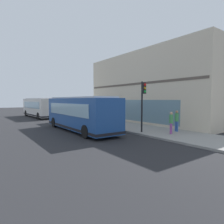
{
  "coord_description": "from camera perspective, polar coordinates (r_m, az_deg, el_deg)",
  "views": [
    {
      "loc": [
        -7.92,
        -16.58,
        2.83
      ],
      "look_at": [
        3.45,
        -0.84,
        1.57
      ],
      "focal_mm": 30.58,
      "sensor_mm": 36.0,
      "label": 1
    }
  ],
  "objects": [
    {
      "name": "traffic_light_near_corner",
      "position": [
        15.81,
        9.26,
        4.45
      ],
      "size": [
        0.32,
        0.49,
        4.16
      ],
      "color": "black",
      "rests_on": "sidewalk_curb"
    },
    {
      "name": "fire_hydrant",
      "position": [
        20.44,
        1.15,
        -2.8
      ],
      "size": [
        0.35,
        0.35,
        0.74
      ],
      "color": "gold",
      "rests_on": "sidewalk_curb"
    },
    {
      "name": "sidewalk_curb",
      "position": [
        21.1,
        1.72,
        -3.79
      ],
      "size": [
        4.48,
        40.0,
        0.15
      ],
      "primitive_type": "cube",
      "color": "gray",
      "rests_on": "ground"
    },
    {
      "name": "ground",
      "position": [
        18.59,
        -10.23,
        -5.1
      ],
      "size": [
        120.0,
        120.0,
        0.0
      ],
      "primitive_type": "plane",
      "color": "#262628"
    },
    {
      "name": "pedestrian_near_building_entrance",
      "position": [
        15.62,
        17.25,
        -2.63
      ],
      "size": [
        0.32,
        0.32,
        1.73
      ],
      "color": "#8C3F8C",
      "rests_on": "sidewalk_curb"
    },
    {
      "name": "building_corner",
      "position": [
        24.96,
        12.52,
        6.76
      ],
      "size": [
        7.29,
        18.08,
        8.41
      ],
      "color": "beige",
      "rests_on": "ground"
    },
    {
      "name": "pedestrian_near_hydrant",
      "position": [
        16.91,
        18.76,
        -2.09
      ],
      "size": [
        0.32,
        0.32,
        1.77
      ],
      "color": "#3359A5",
      "rests_on": "sidewalk_curb"
    },
    {
      "name": "city_bus_nearside",
      "position": [
        17.53,
        -9.64,
        -0.51
      ],
      "size": [
        2.69,
        10.07,
        3.07
      ],
      "color": "#1E478C",
      "rests_on": "ground"
    },
    {
      "name": "city_bus_far_down_street",
      "position": [
        32.99,
        -20.9,
        1.25
      ],
      "size": [
        2.87,
        10.12,
        3.07
      ],
      "color": "silver",
      "rests_on": "ground"
    },
    {
      "name": "pedestrian_walking_along_curb",
      "position": [
        24.74,
        -0.08,
        -0.16
      ],
      "size": [
        0.32,
        0.32,
        1.75
      ],
      "color": "#8C3F8C",
      "rests_on": "sidewalk_curb"
    }
  ]
}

